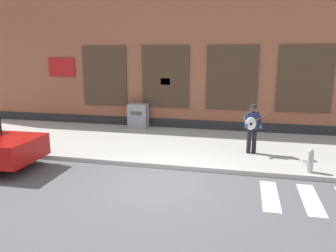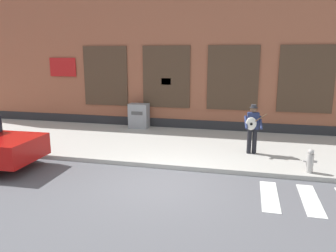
# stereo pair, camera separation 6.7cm
# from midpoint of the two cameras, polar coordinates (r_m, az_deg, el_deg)

# --- Properties ---
(ground_plane) EXTENTS (160.00, 160.00, 0.00)m
(ground_plane) POSITION_cam_midpoint_polar(r_m,az_deg,el_deg) (9.08, -0.92, -10.15)
(ground_plane) COLOR #56565B
(sidewalk) EXTENTS (28.00, 5.28, 0.14)m
(sidewalk) POSITION_cam_midpoint_polar(r_m,az_deg,el_deg) (12.63, 3.53, -3.34)
(sidewalk) COLOR #ADAAA3
(sidewalk) RESTS_ON ground
(building_backdrop) EXTENTS (28.00, 4.06, 8.08)m
(building_backdrop) POSITION_cam_midpoint_polar(r_m,az_deg,el_deg) (16.76, 6.65, 14.12)
(building_backdrop) COLOR #99563D
(building_backdrop) RESTS_ON ground
(busker) EXTENTS (0.74, 0.57, 1.69)m
(busker) POSITION_cam_midpoint_polar(r_m,az_deg,el_deg) (11.45, 14.66, -0.01)
(busker) COLOR black
(busker) RESTS_ON sidewalk
(utility_box) EXTENTS (0.89, 0.57, 1.13)m
(utility_box) POSITION_cam_midpoint_polar(r_m,az_deg,el_deg) (15.22, -4.96, 1.78)
(utility_box) COLOR gray
(utility_box) RESTS_ON sidewalk
(fire_hydrant) EXTENTS (0.38, 0.20, 0.70)m
(fire_hydrant) POSITION_cam_midpoint_polar(r_m,az_deg,el_deg) (10.30, 23.66, -5.59)
(fire_hydrant) COLOR #B2ADA8
(fire_hydrant) RESTS_ON sidewalk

